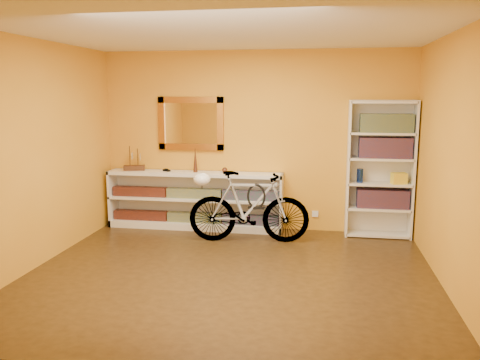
% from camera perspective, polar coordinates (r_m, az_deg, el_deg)
% --- Properties ---
extents(floor, '(4.50, 4.00, 0.01)m').
position_cam_1_polar(floor, '(5.50, -1.23, -11.11)').
color(floor, black).
rests_on(floor, ground).
extents(ceiling, '(4.50, 4.00, 0.01)m').
position_cam_1_polar(ceiling, '(5.17, -1.35, 16.98)').
color(ceiling, silver).
rests_on(ceiling, ground).
extents(back_wall, '(4.50, 0.01, 2.60)m').
position_cam_1_polar(back_wall, '(7.15, 1.74, 4.56)').
color(back_wall, orange).
rests_on(back_wall, ground).
extents(left_wall, '(0.01, 4.00, 2.60)m').
position_cam_1_polar(left_wall, '(6.02, -22.89, 2.76)').
color(left_wall, orange).
rests_on(left_wall, ground).
extents(right_wall, '(0.01, 4.00, 2.60)m').
position_cam_1_polar(right_wall, '(5.25, 23.69, 1.75)').
color(right_wall, orange).
rests_on(right_wall, ground).
extents(gilt_mirror, '(0.98, 0.06, 0.78)m').
position_cam_1_polar(gilt_mirror, '(7.28, -5.77, 6.58)').
color(gilt_mirror, '#935A1A').
rests_on(gilt_mirror, back_wall).
extents(wall_socket, '(0.09, 0.02, 0.09)m').
position_cam_1_polar(wall_socket, '(7.24, 8.77, -3.93)').
color(wall_socket, silver).
rests_on(wall_socket, back_wall).
extents(console_unit, '(2.60, 0.35, 0.85)m').
position_cam_1_polar(console_unit, '(7.27, -5.29, -2.38)').
color(console_unit, silver).
rests_on(console_unit, floor).
extents(cd_row_lower, '(2.50, 0.13, 0.14)m').
position_cam_1_polar(cd_row_lower, '(7.31, -5.30, -4.37)').
color(cd_row_lower, black).
rests_on(cd_row_lower, console_unit).
extents(cd_row_upper, '(2.50, 0.13, 0.14)m').
position_cam_1_polar(cd_row_upper, '(7.22, -5.35, -1.56)').
color(cd_row_upper, navy).
rests_on(cd_row_upper, console_unit).
extents(model_ship, '(0.33, 0.20, 0.37)m').
position_cam_1_polar(model_ship, '(7.45, -12.30, 2.50)').
color(model_ship, '#3B2010').
rests_on(model_ship, console_unit).
extents(toy_car, '(0.00, 0.00, 0.00)m').
position_cam_1_polar(toy_car, '(7.31, -8.55, 1.02)').
color(toy_car, black).
rests_on(toy_car, console_unit).
extents(bronze_ornament, '(0.06, 0.06, 0.38)m').
position_cam_1_polar(bronze_ornament, '(7.16, -5.25, 2.41)').
color(bronze_ornament, '#4E2A1B').
rests_on(bronze_ornament, console_unit).
extents(decorative_orb, '(0.08, 0.08, 0.08)m').
position_cam_1_polar(decorative_orb, '(7.08, -1.80, 1.16)').
color(decorative_orb, '#4E2A1B').
rests_on(decorative_orb, console_unit).
extents(bookcase, '(0.90, 0.30, 1.90)m').
position_cam_1_polar(bookcase, '(7.00, 16.05, 1.18)').
color(bookcase, silver).
rests_on(bookcase, floor).
extents(book_row_a, '(0.70, 0.22, 0.26)m').
position_cam_1_polar(book_row_a, '(7.08, 16.30, -2.08)').
color(book_row_a, maroon).
rests_on(book_row_a, bookcase).
extents(book_row_b, '(0.70, 0.22, 0.28)m').
position_cam_1_polar(book_row_b, '(6.97, 16.58, 3.64)').
color(book_row_b, maroon).
rests_on(book_row_b, bookcase).
extents(book_row_c, '(0.70, 0.22, 0.25)m').
position_cam_1_polar(book_row_c, '(6.95, 16.72, 6.39)').
color(book_row_c, navy).
rests_on(book_row_c, bookcase).
extents(travel_mug, '(0.09, 0.09, 0.19)m').
position_cam_1_polar(travel_mug, '(6.97, 13.83, 0.50)').
color(travel_mug, navy).
rests_on(travel_mug, bookcase).
extents(red_tin, '(0.16, 0.16, 0.17)m').
position_cam_1_polar(red_tin, '(6.95, 14.62, 6.14)').
color(red_tin, maroon).
rests_on(red_tin, bookcase).
extents(yellow_bag, '(0.22, 0.17, 0.15)m').
position_cam_1_polar(yellow_bag, '(7.02, 18.07, 0.18)').
color(yellow_bag, yellow).
rests_on(yellow_bag, bookcase).
extents(bicycle, '(0.60, 1.69, 0.97)m').
position_cam_1_polar(bicycle, '(6.55, 1.05, -3.16)').
color(bicycle, silver).
rests_on(bicycle, floor).
extents(helmet, '(0.23, 0.22, 0.17)m').
position_cam_1_polar(helmet, '(6.54, -4.47, 0.08)').
color(helmet, white).
rests_on(helmet, bicycle).
extents(u_lock, '(0.25, 0.03, 0.25)m').
position_cam_1_polar(u_lock, '(6.52, 1.91, -1.92)').
color(u_lock, black).
rests_on(u_lock, bicycle).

